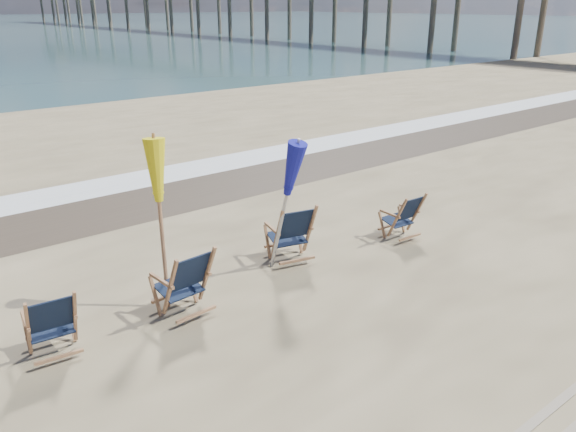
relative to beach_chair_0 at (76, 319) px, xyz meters
name	(u,v)px	position (x,y,z in m)	size (l,w,h in m)	color
surf_foam	(132,181)	(3.48, 6.37, -0.47)	(200.00, 1.40, 0.01)	silver
wet_sand_strip	(160,196)	(3.48, 4.87, -0.47)	(200.00, 2.60, 0.00)	#42362A
beach_chair_0	(76,319)	(0.00, 0.00, 0.00)	(0.60, 0.67, 0.94)	black
beach_chair_1	(207,277)	(1.77, -0.11, 0.05)	(0.67, 0.75, 1.04)	black
beach_chair_2	(310,231)	(3.94, 0.26, 0.06)	(0.67, 0.76, 1.05)	black
beach_chair_3	(417,214)	(6.11, -0.17, -0.02)	(0.57, 0.65, 0.90)	black
umbrella_yellow	(157,181)	(1.42, 0.45, 1.36)	(0.30, 0.30, 2.36)	#9F6C47
umbrella_blue	(283,171)	(3.33, 0.21, 1.21)	(0.30, 0.30, 2.20)	#A5A5AD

